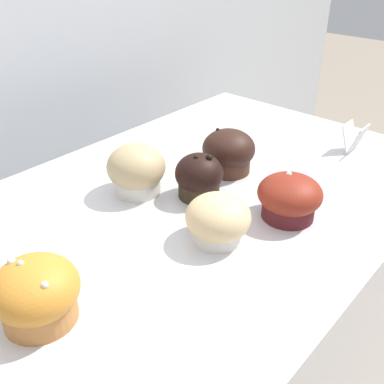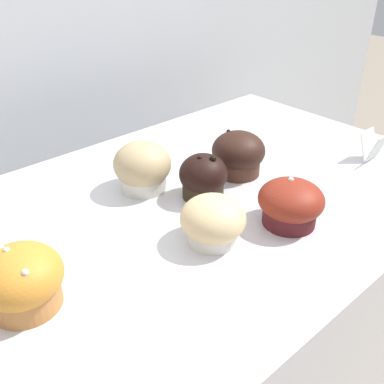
% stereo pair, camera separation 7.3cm
% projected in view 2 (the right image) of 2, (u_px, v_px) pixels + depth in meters
% --- Properties ---
extents(wall_back, '(3.20, 0.10, 1.80)m').
position_uv_depth(wall_back, '(47.00, 125.00, 1.20)').
color(wall_back, silver).
rests_on(wall_back, ground).
extents(display_counter, '(1.00, 0.64, 0.94)m').
position_uv_depth(display_counter, '(198.00, 371.00, 1.04)').
color(display_counter, silver).
rests_on(display_counter, ground).
extents(muffin_front_center, '(0.11, 0.11, 0.08)m').
position_uv_depth(muffin_front_center, '(291.00, 203.00, 0.71)').
color(muffin_front_center, '#4F191D').
rests_on(muffin_front_center, display_counter).
extents(muffin_back_left, '(0.10, 0.10, 0.09)m').
position_uv_depth(muffin_back_left, '(143.00, 167.00, 0.81)').
color(muffin_back_left, silver).
rests_on(muffin_back_left, display_counter).
extents(muffin_back_right, '(0.10, 0.10, 0.08)m').
position_uv_depth(muffin_back_right, '(238.00, 154.00, 0.86)').
color(muffin_back_right, '#492B1F').
rests_on(muffin_back_right, display_counter).
extents(muffin_front_left, '(0.11, 0.11, 0.09)m').
position_uv_depth(muffin_front_left, '(21.00, 280.00, 0.55)').
color(muffin_front_left, '#C37C3F').
rests_on(muffin_front_left, display_counter).
extents(muffin_front_right, '(0.10, 0.10, 0.07)m').
position_uv_depth(muffin_front_right, '(213.00, 221.00, 0.67)').
color(muffin_front_right, white).
rests_on(muffin_front_right, display_counter).
extents(muffin_back_center, '(0.08, 0.08, 0.08)m').
position_uv_depth(muffin_back_center, '(205.00, 178.00, 0.78)').
color(muffin_back_center, '#2F2416').
rests_on(muffin_back_center, display_counter).
extents(price_card, '(0.05, 0.04, 0.06)m').
position_uv_depth(price_card, '(373.00, 146.00, 0.91)').
color(price_card, white).
rests_on(price_card, display_counter).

